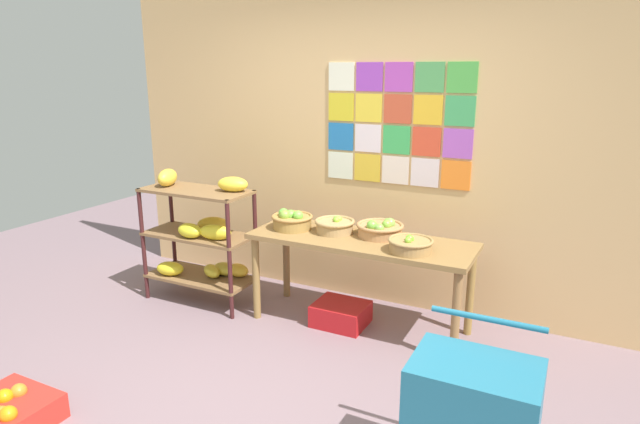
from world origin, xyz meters
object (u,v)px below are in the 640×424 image
(fruit_basket_back_left, at_px, (292,220))
(produce_crate_under_table, at_px, (341,314))
(shopping_cart, at_px, (473,407))
(fruit_basket_centre, at_px, (380,229))
(banana_shelf_unit, at_px, (202,234))
(fruit_basket_left, at_px, (335,225))
(fruit_basket_back_right, at_px, (411,245))
(display_table, at_px, (360,249))
(orange_crate_foreground, at_px, (11,410))

(fruit_basket_back_left, relative_size, produce_crate_under_table, 0.81)
(shopping_cart, bearing_deg, fruit_basket_centre, 129.94)
(banana_shelf_unit, distance_m, shopping_cart, 2.86)
(fruit_basket_left, relative_size, fruit_basket_back_left, 0.95)
(fruit_basket_back_right, bearing_deg, produce_crate_under_table, 171.56)
(banana_shelf_unit, bearing_deg, produce_crate_under_table, 4.90)
(banana_shelf_unit, height_order, display_table, banana_shelf_unit)
(fruit_basket_back_right, distance_m, orange_crate_foreground, 2.68)
(fruit_basket_centre, distance_m, shopping_cart, 1.88)
(shopping_cart, bearing_deg, fruit_basket_back_left, 147.05)
(display_table, bearing_deg, produce_crate_under_table, -161.76)
(fruit_basket_back_left, xyz_separation_m, orange_crate_foreground, (-0.71, -2.03, -0.71))
(fruit_basket_back_right, height_order, fruit_basket_back_left, fruit_basket_back_left)
(fruit_basket_back_right, distance_m, fruit_basket_centre, 0.40)
(fruit_basket_centre, height_order, fruit_basket_back_left, fruit_basket_back_left)
(fruit_basket_left, distance_m, produce_crate_under_table, 0.72)
(fruit_basket_back_left, distance_m, produce_crate_under_table, 0.85)
(fruit_basket_back_right, xyz_separation_m, fruit_basket_back_left, (-1.04, 0.12, 0.02))
(banana_shelf_unit, bearing_deg, fruit_basket_centre, 9.89)
(display_table, xyz_separation_m, fruit_basket_back_left, (-0.60, -0.01, 0.16))
(fruit_basket_left, bearing_deg, banana_shelf_unit, -169.95)
(fruit_basket_back_right, height_order, produce_crate_under_table, fruit_basket_back_right)
(fruit_basket_back_left, bearing_deg, fruit_basket_back_right, -6.81)
(display_table, distance_m, fruit_basket_centre, 0.22)
(fruit_basket_centre, bearing_deg, fruit_basket_left, -170.64)
(display_table, distance_m, orange_crate_foreground, 2.49)
(fruit_basket_back_right, bearing_deg, banana_shelf_unit, -179.26)
(fruit_basket_back_right, relative_size, fruit_basket_back_left, 0.96)
(fruit_basket_left, height_order, shopping_cart, fruit_basket_left)
(fruit_basket_left, height_order, fruit_basket_back_right, same)
(orange_crate_foreground, xyz_separation_m, shopping_cart, (2.46, 0.61, 0.41))
(banana_shelf_unit, xyz_separation_m, display_table, (1.41, 0.15, 0.03))
(banana_shelf_unit, height_order, fruit_basket_left, banana_shelf_unit)
(display_table, bearing_deg, fruit_basket_centre, 43.82)
(fruit_basket_centre, bearing_deg, produce_crate_under_table, -148.39)
(produce_crate_under_table, bearing_deg, shopping_cart, -47.14)
(fruit_basket_back_left, bearing_deg, fruit_basket_left, 9.36)
(orange_crate_foreground, bearing_deg, fruit_basket_back_right, 47.49)
(banana_shelf_unit, bearing_deg, fruit_basket_left, 10.05)
(fruit_basket_back_right, xyz_separation_m, orange_crate_foreground, (-1.75, -1.91, -0.69))
(orange_crate_foreground, distance_m, shopping_cart, 2.57)
(fruit_basket_back_left, relative_size, orange_crate_foreground, 0.70)
(display_table, height_order, fruit_basket_centre, fruit_basket_centre)
(display_table, distance_m, fruit_basket_back_left, 0.62)
(fruit_basket_left, distance_m, fruit_basket_back_right, 0.70)
(fruit_basket_back_left, distance_m, orange_crate_foreground, 2.27)
(fruit_basket_left, xyz_separation_m, fruit_basket_back_right, (0.68, -0.18, -0.01))
(fruit_basket_left, bearing_deg, shopping_cart, -46.86)
(fruit_basket_back_left, xyz_separation_m, shopping_cart, (1.75, -1.42, -0.30))
(fruit_basket_back_left, bearing_deg, fruit_basket_centre, 9.36)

